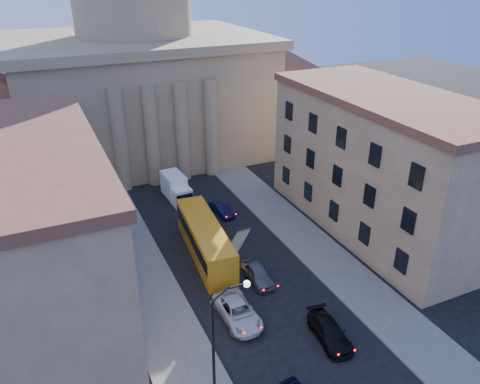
% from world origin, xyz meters
% --- Properties ---
extents(sidewalk_left, '(5.00, 60.00, 0.15)m').
position_xyz_m(sidewalk_left, '(-8.50, 18.00, 0.07)').
color(sidewalk_left, '#585550').
rests_on(sidewalk_left, ground).
extents(sidewalk_right, '(5.00, 60.00, 0.15)m').
position_xyz_m(sidewalk_right, '(8.50, 18.00, 0.07)').
color(sidewalk_right, '#585550').
rests_on(sidewalk_right, ground).
extents(church, '(68.02, 28.76, 36.60)m').
position_xyz_m(church, '(0.00, 55.47, 11.88)').
color(church, '#867352').
rests_on(church, ground).
extents(building_left, '(11.60, 26.60, 14.70)m').
position_xyz_m(building_left, '(-17.00, 22.00, 7.42)').
color(building_left, tan).
rests_on(building_left, ground).
extents(building_right, '(11.60, 26.60, 14.70)m').
position_xyz_m(building_right, '(17.00, 22.00, 7.42)').
color(building_right, tan).
rests_on(building_right, ground).
extents(street_lamp, '(2.62, 0.44, 8.83)m').
position_xyz_m(street_lamp, '(-6.97, 8.00, 5.29)').
color(street_lamp, black).
rests_on(street_lamp, ground).
extents(car_left_mid, '(2.60, 5.57, 1.54)m').
position_xyz_m(car_left_mid, '(-2.97, 14.29, 0.77)').
color(car_left_mid, silver).
rests_on(car_left_mid, ground).
extents(car_right_mid, '(2.55, 5.14, 1.44)m').
position_xyz_m(car_right_mid, '(2.50, 9.34, 0.72)').
color(car_right_mid, black).
rests_on(car_right_mid, ground).
extents(car_right_far, '(1.89, 4.44, 1.50)m').
position_xyz_m(car_right_far, '(0.80, 18.22, 0.75)').
color(car_right_far, '#535359').
rests_on(car_right_far, ground).
extents(car_right_distant, '(1.74, 4.05, 1.30)m').
position_xyz_m(car_right_distant, '(2.65, 31.25, 0.65)').
color(car_right_distant, black).
rests_on(car_right_distant, ground).
extents(city_bus, '(3.91, 12.53, 3.47)m').
position_xyz_m(city_bus, '(-2.02, 24.16, 1.87)').
color(city_bus, orange).
rests_on(city_bus, ground).
extents(box_truck, '(2.47, 5.66, 3.05)m').
position_xyz_m(box_truck, '(-0.90, 37.09, 1.45)').
color(box_truck, white).
rests_on(box_truck, ground).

